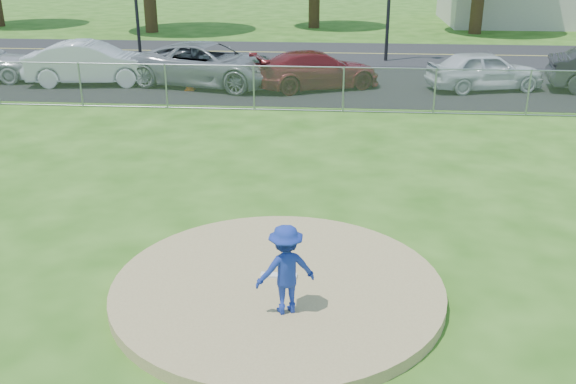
% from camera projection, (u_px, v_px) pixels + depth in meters
% --- Properties ---
extents(ground, '(120.00, 120.00, 0.00)m').
position_uv_depth(ground, '(310.00, 127.00, 19.78)').
color(ground, '#285813').
rests_on(ground, ground).
extents(pitchers_mound, '(5.40, 5.40, 0.20)m').
position_uv_depth(pitchers_mound, '(278.00, 288.00, 10.48)').
color(pitchers_mound, '#A28A58').
rests_on(pitchers_mound, ground).
extents(pitching_rubber, '(0.60, 0.15, 0.04)m').
position_uv_depth(pitching_rubber, '(279.00, 275.00, 10.62)').
color(pitching_rubber, white).
rests_on(pitching_rubber, pitchers_mound).
extents(chain_link_fence, '(40.00, 0.06, 1.50)m').
position_uv_depth(chain_link_fence, '(313.00, 89.00, 21.36)').
color(chain_link_fence, gray).
rests_on(chain_link_fence, ground).
extents(parking_lot, '(50.00, 8.00, 0.01)m').
position_uv_depth(parking_lot, '(318.00, 83.00, 25.81)').
color(parking_lot, black).
rests_on(parking_lot, ground).
extents(street, '(60.00, 7.00, 0.01)m').
position_uv_depth(street, '(324.00, 53.00, 32.76)').
color(street, black).
rests_on(street, ground).
extents(pitcher, '(1.03, 0.82, 1.40)m').
position_uv_depth(pitcher, '(286.00, 269.00, 9.40)').
color(pitcher, navy).
rests_on(pitcher, pitchers_mound).
extents(traffic_cone, '(0.34, 0.34, 0.67)m').
position_uv_depth(traffic_cone, '(190.00, 81.00, 24.52)').
color(traffic_cone, '#EF550C').
rests_on(traffic_cone, parking_lot).
extents(parked_car_white, '(5.27, 2.41, 1.67)m').
position_uv_depth(parked_car_white, '(92.00, 63.00, 25.35)').
color(parked_car_white, silver).
rests_on(parked_car_white, parking_lot).
extents(parked_car_gray, '(6.49, 4.14, 1.67)m').
position_uv_depth(parked_car_gray, '(208.00, 64.00, 25.11)').
color(parked_car_gray, gray).
rests_on(parked_car_gray, parking_lot).
extents(parked_car_darkred, '(5.33, 3.81, 1.43)m').
position_uv_depth(parked_car_darkred, '(317.00, 70.00, 24.67)').
color(parked_car_darkred, maroon).
rests_on(parked_car_darkred, parking_lot).
extents(parked_car_pearl, '(4.66, 2.77, 1.49)m').
position_uv_depth(parked_car_pearl, '(485.00, 70.00, 24.43)').
color(parked_car_pearl, silver).
rests_on(parked_car_pearl, parking_lot).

